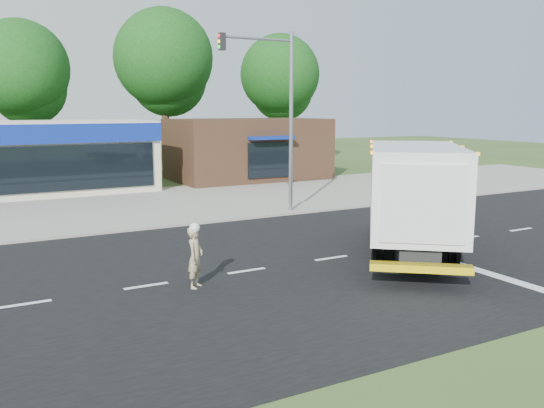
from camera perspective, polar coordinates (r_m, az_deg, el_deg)
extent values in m
plane|color=#385123|center=(18.44, 5.88, -5.40)|extent=(120.00, 120.00, 0.00)
cube|color=black|center=(18.44, 5.88, -5.38)|extent=(60.00, 14.00, 0.02)
cube|color=gray|center=(25.43, -4.67, -1.10)|extent=(60.00, 2.40, 0.12)
cube|color=gray|center=(30.75, -9.10, 0.57)|extent=(60.00, 9.00, 0.02)
cube|color=silver|center=(15.41, -23.24, -9.09)|extent=(1.20, 0.15, 0.01)
cube|color=silver|center=(15.93, -12.36, -7.92)|extent=(1.20, 0.15, 0.01)
cube|color=silver|center=(16.97, -2.54, -6.62)|extent=(1.20, 0.15, 0.01)
cube|color=silver|center=(18.44, 5.88, -5.34)|extent=(1.20, 0.15, 0.01)
cube|color=silver|center=(20.25, 12.90, -4.18)|extent=(1.20, 0.15, 0.01)
cube|color=silver|center=(22.32, 18.68, -3.18)|extent=(1.20, 0.15, 0.01)
cube|color=silver|center=(24.58, 23.43, -2.33)|extent=(1.20, 0.15, 0.01)
cube|color=silver|center=(18.20, 19.21, -6.03)|extent=(0.40, 7.00, 0.01)
cube|color=black|center=(18.42, 13.78, -3.18)|extent=(4.26, 4.98, 0.38)
cube|color=silver|center=(22.08, 13.16, 1.38)|extent=(3.21, 3.18, 2.30)
cube|color=black|center=(23.09, 13.03, 2.28)|extent=(1.74, 1.42, 0.99)
cube|color=white|center=(18.16, 13.97, 1.55)|extent=(5.47, 5.93, 2.58)
cube|color=silver|center=(15.44, 14.71, -0.05)|extent=(1.76, 1.41, 2.08)
cube|color=yellow|center=(15.60, 14.52, -6.14)|extent=(2.30, 1.93, 0.20)
cube|color=orange|center=(18.03, 14.13, 5.52)|extent=(5.36, 5.79, 0.09)
cylinder|color=black|center=(22.29, 10.37, -1.51)|extent=(0.91, 1.03, 1.05)
cylinder|color=black|center=(22.42, 15.70, -1.65)|extent=(0.91, 1.03, 1.05)
cylinder|color=black|center=(17.68, 10.37, -4.40)|extent=(0.91, 1.03, 1.05)
cylinder|color=black|center=(17.85, 17.44, -4.55)|extent=(0.91, 1.03, 1.05)
imported|color=tan|center=(15.38, -7.61, -5.28)|extent=(0.70, 0.71, 1.65)
sphere|color=white|center=(15.20, -7.68, -2.38)|extent=(0.28, 0.28, 0.28)
cube|color=#382316|center=(38.75, -2.41, 5.47)|extent=(10.00, 6.00, 4.00)
cube|color=navy|center=(35.95, -0.21, 6.60)|extent=(3.00, 1.20, 0.20)
cube|color=black|center=(36.10, -0.24, 4.38)|extent=(3.00, 0.12, 2.20)
cylinder|color=gray|center=(25.86, 1.90, 7.89)|extent=(0.18, 0.18, 8.00)
cylinder|color=gray|center=(25.18, -1.52, 16.06)|extent=(3.40, 0.12, 0.12)
cube|color=black|center=(24.47, -4.98, 15.75)|extent=(0.25, 0.25, 0.70)
cylinder|color=#332114|center=(42.85, -23.37, 7.01)|extent=(0.56, 0.56, 6.86)
sphere|color=#134314|center=(42.91, -23.72, 12.23)|extent=(6.47, 6.47, 6.47)
sphere|color=#134314|center=(43.40, -23.00, 10.55)|extent=(5.10, 5.10, 5.10)
cylinder|color=#332114|center=(44.93, -10.51, 8.33)|extent=(0.56, 0.56, 7.84)
sphere|color=#134314|center=(45.08, -10.68, 14.03)|extent=(7.39, 7.39, 7.39)
sphere|color=#134314|center=(45.61, -10.22, 12.15)|extent=(5.82, 5.82, 5.82)
cylinder|color=#332114|center=(49.03, 0.77, 8.08)|extent=(0.56, 0.56, 7.00)
sphere|color=#134314|center=(49.09, 0.79, 12.75)|extent=(6.60, 6.60, 6.60)
sphere|color=#134314|center=(49.72, 1.00, 11.21)|extent=(5.20, 5.20, 5.20)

